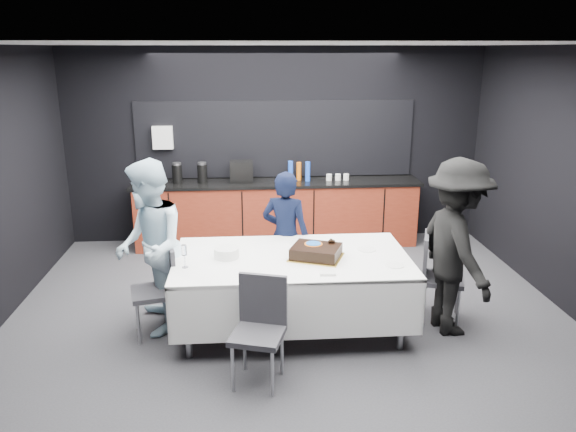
{
  "coord_description": "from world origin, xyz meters",
  "views": [
    {
      "loc": [
        -0.43,
        -5.6,
        2.76
      ],
      "look_at": [
        0.0,
        0.1,
        1.05
      ],
      "focal_mm": 35.0,
      "sensor_mm": 36.0,
      "label": 1
    }
  ],
  "objects_px": {
    "chair_left": "(161,284)",
    "cake_assembly": "(316,252)",
    "plate_stack": "(227,253)",
    "chair_right": "(435,271)",
    "chair_near": "(260,322)",
    "person_left": "(150,248)",
    "champagne_flute": "(184,252)",
    "person_right": "(456,248)",
    "person_center": "(286,237)",
    "party_table": "(292,269)"
  },
  "relations": [
    {
      "from": "champagne_flute",
      "to": "person_right",
      "type": "xyz_separation_m",
      "value": [
        2.63,
        0.06,
        -0.05
      ]
    },
    {
      "from": "chair_left",
      "to": "person_left",
      "type": "xyz_separation_m",
      "value": [
        -0.1,
        0.1,
        0.34
      ]
    },
    {
      "from": "person_right",
      "to": "plate_stack",
      "type": "bearing_deg",
      "value": 78.1
    },
    {
      "from": "plate_stack",
      "to": "champagne_flute",
      "type": "xyz_separation_m",
      "value": [
        -0.38,
        -0.24,
        0.11
      ]
    },
    {
      "from": "party_table",
      "to": "cake_assembly",
      "type": "distance_m",
      "value": 0.31
    },
    {
      "from": "party_table",
      "to": "champagne_flute",
      "type": "height_order",
      "value": "champagne_flute"
    },
    {
      "from": "champagne_flute",
      "to": "chair_left",
      "type": "bearing_deg",
      "value": 142.31
    },
    {
      "from": "person_left",
      "to": "plate_stack",
      "type": "bearing_deg",
      "value": 73.04
    },
    {
      "from": "chair_near",
      "to": "person_left",
      "type": "height_order",
      "value": "person_left"
    },
    {
      "from": "champagne_flute",
      "to": "chair_left",
      "type": "height_order",
      "value": "champagne_flute"
    },
    {
      "from": "party_table",
      "to": "person_right",
      "type": "distance_m",
      "value": 1.63
    },
    {
      "from": "person_center",
      "to": "chair_right",
      "type": "bearing_deg",
      "value": 179.62
    },
    {
      "from": "chair_left",
      "to": "cake_assembly",
      "type": "bearing_deg",
      "value": -1.68
    },
    {
      "from": "cake_assembly",
      "to": "champagne_flute",
      "type": "height_order",
      "value": "champagne_flute"
    },
    {
      "from": "chair_near",
      "to": "person_center",
      "type": "height_order",
      "value": "person_center"
    },
    {
      "from": "plate_stack",
      "to": "champagne_flute",
      "type": "distance_m",
      "value": 0.46
    },
    {
      "from": "cake_assembly",
      "to": "person_left",
      "type": "relative_size",
      "value": 0.34
    },
    {
      "from": "party_table",
      "to": "person_center",
      "type": "xyz_separation_m",
      "value": [
        -0.01,
        0.72,
        0.1
      ]
    },
    {
      "from": "party_table",
      "to": "person_left",
      "type": "distance_m",
      "value": 1.42
    },
    {
      "from": "chair_left",
      "to": "person_left",
      "type": "relative_size",
      "value": 0.53
    },
    {
      "from": "party_table",
      "to": "cake_assembly",
      "type": "relative_size",
      "value": 3.85
    },
    {
      "from": "cake_assembly",
      "to": "chair_left",
      "type": "relative_size",
      "value": 0.65
    },
    {
      "from": "chair_near",
      "to": "person_center",
      "type": "relative_size",
      "value": 0.62
    },
    {
      "from": "champagne_flute",
      "to": "party_table",
      "type": "bearing_deg",
      "value": 11.72
    },
    {
      "from": "champagne_flute",
      "to": "person_left",
      "type": "bearing_deg",
      "value": 140.41
    },
    {
      "from": "champagne_flute",
      "to": "chair_right",
      "type": "relative_size",
      "value": 0.24
    },
    {
      "from": "cake_assembly",
      "to": "party_table",
      "type": "bearing_deg",
      "value": 167.44
    },
    {
      "from": "plate_stack",
      "to": "chair_near",
      "type": "bearing_deg",
      "value": -71.94
    },
    {
      "from": "champagne_flute",
      "to": "chair_left",
      "type": "relative_size",
      "value": 0.24
    },
    {
      "from": "champagne_flute",
      "to": "chair_near",
      "type": "distance_m",
      "value": 1.04
    },
    {
      "from": "chair_right",
      "to": "person_center",
      "type": "xyz_separation_m",
      "value": [
        -1.52,
        0.61,
        0.21
      ]
    },
    {
      "from": "person_left",
      "to": "chair_near",
      "type": "bearing_deg",
      "value": 35.23
    },
    {
      "from": "person_center",
      "to": "person_right",
      "type": "xyz_separation_m",
      "value": [
        1.62,
        -0.87,
        0.14
      ]
    },
    {
      "from": "party_table",
      "to": "cake_assembly",
      "type": "bearing_deg",
      "value": -12.56
    },
    {
      "from": "plate_stack",
      "to": "chair_near",
      "type": "distance_m",
      "value": 1.01
    },
    {
      "from": "plate_stack",
      "to": "chair_right",
      "type": "height_order",
      "value": "chair_right"
    },
    {
      "from": "chair_near",
      "to": "chair_right",
      "type": "bearing_deg",
      "value": 28.35
    },
    {
      "from": "party_table",
      "to": "chair_left",
      "type": "bearing_deg",
      "value": -179.66
    },
    {
      "from": "cake_assembly",
      "to": "champagne_flute",
      "type": "relative_size",
      "value": 2.69
    },
    {
      "from": "party_table",
      "to": "chair_right",
      "type": "xyz_separation_m",
      "value": [
        1.51,
        0.11,
        -0.11
      ]
    },
    {
      "from": "party_table",
      "to": "champagne_flute",
      "type": "xyz_separation_m",
      "value": [
        -1.03,
        -0.21,
        0.3
      ]
    },
    {
      "from": "cake_assembly",
      "to": "plate_stack",
      "type": "xyz_separation_m",
      "value": [
        -0.88,
        0.08,
        -0.01
      ]
    },
    {
      "from": "chair_left",
      "to": "person_center",
      "type": "height_order",
      "value": "person_center"
    },
    {
      "from": "chair_near",
      "to": "person_left",
      "type": "xyz_separation_m",
      "value": [
        -1.05,
        0.99,
        0.34
      ]
    },
    {
      "from": "champagne_flute",
      "to": "person_left",
      "type": "relative_size",
      "value": 0.13
    },
    {
      "from": "cake_assembly",
      "to": "person_right",
      "type": "bearing_deg",
      "value": -4.31
    },
    {
      "from": "plate_stack",
      "to": "party_table",
      "type": "bearing_deg",
      "value": -2.09
    },
    {
      "from": "chair_near",
      "to": "person_center",
      "type": "distance_m",
      "value": 1.66
    },
    {
      "from": "chair_left",
      "to": "person_right",
      "type": "bearing_deg",
      "value": -2.92
    },
    {
      "from": "chair_left",
      "to": "chair_right",
      "type": "bearing_deg",
      "value": 2.38
    }
  ]
}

